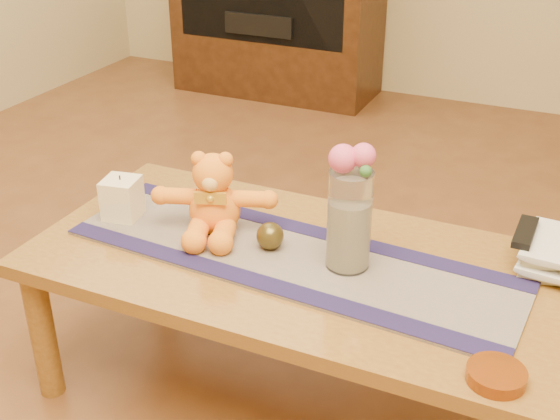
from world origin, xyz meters
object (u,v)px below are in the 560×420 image
at_px(pillar_candle, 122,198).
at_px(bronze_ball, 270,236).
at_px(book_bottom, 521,256).
at_px(amber_dish, 496,375).
at_px(glass_vase, 349,220).
at_px(teddy_bear, 214,193).
at_px(tv_remote, 525,232).

bearing_deg(pillar_candle, bronze_ball, 1.48).
height_order(bronze_ball, book_bottom, bronze_ball).
xyz_separation_m(pillar_candle, book_bottom, (1.07, 0.24, -0.06)).
xyz_separation_m(book_bottom, amber_dish, (0.02, -0.51, 0.00)).
bearing_deg(amber_dish, pillar_candle, 166.39).
bearing_deg(glass_vase, book_bottom, 29.82).
bearing_deg(book_bottom, pillar_candle, -169.18).
distance_m(glass_vase, amber_dish, 0.52).
relative_size(teddy_bear, pillar_candle, 2.79).
xyz_separation_m(teddy_bear, pillar_candle, (-0.28, -0.04, -0.05)).
xyz_separation_m(book_bottom, tv_remote, (-0.00, -0.01, 0.07)).
distance_m(pillar_candle, glass_vase, 0.68).
relative_size(pillar_candle, amber_dish, 0.95).
distance_m(bronze_ball, tv_remote, 0.65).
xyz_separation_m(pillar_candle, amber_dish, (1.09, -0.26, -0.05)).
height_order(glass_vase, bronze_ball, glass_vase).
bearing_deg(pillar_candle, book_bottom, 12.80).
relative_size(pillar_candle, tv_remote, 0.72).
relative_size(glass_vase, amber_dish, 2.14).
height_order(pillar_candle, glass_vase, glass_vase).
bearing_deg(pillar_candle, amber_dish, -13.61).
distance_m(pillar_candle, tv_remote, 1.10).
distance_m(teddy_bear, book_bottom, 0.83).
bearing_deg(glass_vase, bronze_ball, -179.07).
height_order(teddy_bear, bronze_ball, teddy_bear).
bearing_deg(glass_vase, amber_dish, -33.73).
height_order(bronze_ball, amber_dish, bronze_ball).
bearing_deg(book_bottom, teddy_bear, -167.95).
bearing_deg(tv_remote, pillar_candle, -166.69).
bearing_deg(book_bottom, bronze_ball, -161.28).
bearing_deg(bronze_ball, book_bottom, 20.70).
distance_m(teddy_bear, amber_dish, 0.88).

